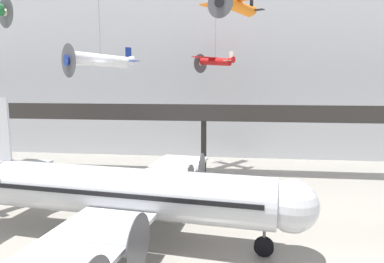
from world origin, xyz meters
TOP-DOWN VIEW (x-y plane):
  - hangar_back_wall at (0.00, 40.72)m, footprint 140.00×3.00m
  - mezzanine_walkway at (0.00, 30.14)m, footprint 110.00×3.20m
  - airliner_silver_main at (-4.32, 10.97)m, footprint 27.67×31.66m
  - suspended_plane_orange_highwing at (3.83, 18.15)m, footprint 6.31×5.73m
  - suspended_plane_red_highwing at (1.28, 33.30)m, footprint 5.95×6.37m
  - suspended_plane_white_twin at (-9.83, 22.31)m, footprint 7.87×7.65m

SIDE VIEW (x-z plane):
  - airliner_silver_main at x=-4.32m, z-range -1.57..8.69m
  - mezzanine_walkway at x=0.00m, z-range 2.75..11.49m
  - hangar_back_wall at x=0.00m, z-range 0.00..26.57m
  - suspended_plane_white_twin at x=-9.83m, z-range 8.68..18.44m
  - suspended_plane_red_highwing at x=1.28m, z-range 9.55..18.56m
  - suspended_plane_orange_highwing at x=3.83m, z-range 15.07..20.39m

